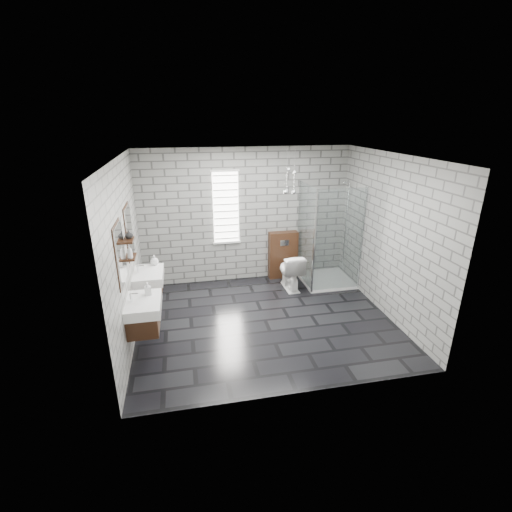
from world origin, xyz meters
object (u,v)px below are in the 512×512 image
object	(u,v)px
cistern_panel	(283,255)
toilet	(290,271)
vanity_right	(146,277)
shower_enclosure	(325,261)
vanity_left	(141,306)

from	to	relation	value
cistern_panel	toilet	distance (m)	0.58
vanity_right	shower_enclosure	size ratio (longest dim) A/B	0.77
toilet	cistern_panel	bearing A→B (deg)	-91.76
vanity_right	shower_enclosure	xyz separation A→B (m)	(3.41, 0.70, -0.25)
vanity_left	vanity_right	bearing A→B (deg)	90.00
cistern_panel	shower_enclosure	xyz separation A→B (m)	(0.73, -0.52, 0.00)
toilet	vanity_left	bearing A→B (deg)	30.33
cistern_panel	toilet	size ratio (longest dim) A/B	1.36
vanity_left	toilet	xyz separation A→B (m)	(2.67, 1.68, -0.39)
shower_enclosure	vanity_right	bearing A→B (deg)	-168.41
vanity_left	toilet	distance (m)	3.18
shower_enclosure	toilet	size ratio (longest dim) A/B	2.76
vanity_right	shower_enclosure	distance (m)	3.49
shower_enclosure	toilet	xyz separation A→B (m)	(-0.73, -0.04, -0.14)
vanity_left	shower_enclosure	world-z (taller)	shower_enclosure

